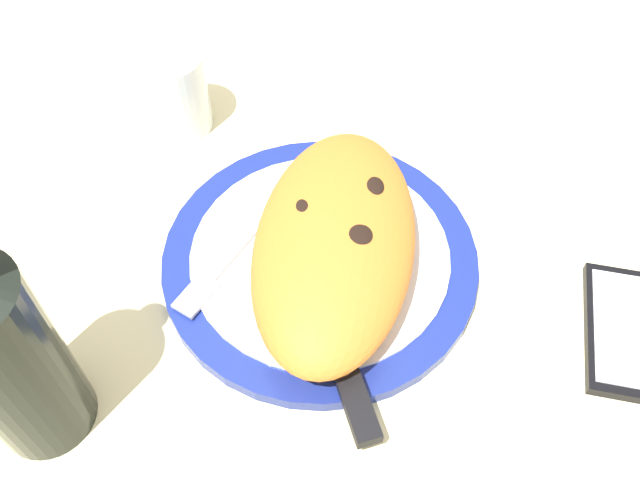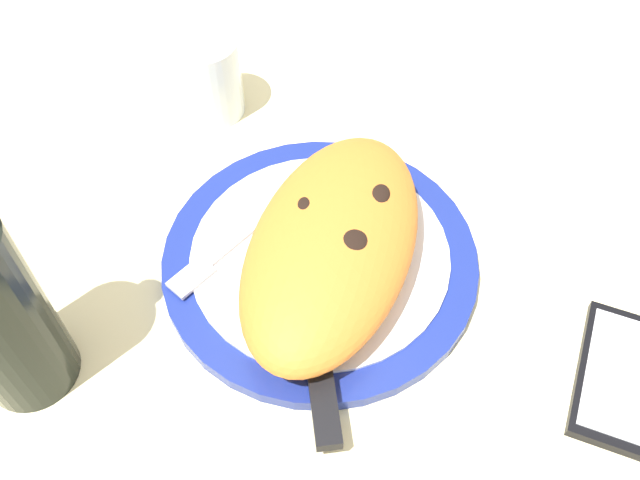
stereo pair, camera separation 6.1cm
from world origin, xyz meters
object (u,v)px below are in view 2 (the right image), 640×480
plate (320,259)px  smartphone (621,378)px  knife (317,353)px  calzone (332,245)px  water_glass (209,82)px  fork (230,245)px

plate → smartphone: size_ratio=2.12×
plate → smartphone: (-2.57, 26.75, -0.25)cm
plate → knife: size_ratio=1.49×
calzone → water_glass: bearing=-119.1°
plate → knife: 10.20cm
plate → fork: 8.17cm
fork → smartphone: (-6.07, 34.05, -1.34)cm
smartphone → plate: bearing=-84.5°
plate → water_glass: bearing=-119.6°
knife → water_glass: bearing=-128.8°
calzone → knife: bearing=22.4°
fork → knife: knife is taller
smartphone → water_glass: bearing=-100.8°
plate → fork: (3.51, -7.30, 1.10)cm
calzone → smartphone: (-3.19, 25.16, -4.30)cm
fork → knife: (5.29, 12.27, 0.30)cm
fork → knife: size_ratio=0.87×
calzone → fork: bearing=-72.0°
fork → smartphone: fork is taller
plate → calzone: calzone is taller
fork → water_glass: (-15.10, -13.07, 1.95)cm
smartphone → knife: bearing=-62.5°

